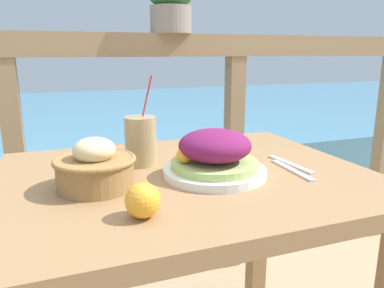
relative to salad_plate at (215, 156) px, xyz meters
name	(u,v)px	position (x,y,z in m)	size (l,w,h in m)	color
patio_table	(187,215)	(-0.06, 0.04, -0.17)	(0.92, 0.73, 0.72)	#997047
railing_fence	(134,113)	(-0.06, 0.68, 0.01)	(2.80, 0.08, 1.09)	#937551
sea_backdrop	(87,131)	(-0.06, 3.18, -0.56)	(12.00, 4.00, 0.43)	teal
salad_plate	(215,156)	(0.00, 0.00, 0.00)	(0.26, 0.26, 0.12)	white
drink_glass	(141,141)	(-0.15, 0.16, 0.02)	(0.09, 0.09, 0.24)	tan
bread_basket	(95,167)	(-0.29, 0.01, 0.00)	(0.18, 0.18, 0.12)	olive
fork	(292,170)	(0.20, -0.04, -0.05)	(0.02, 0.18, 0.00)	silver
knife	(290,164)	(0.23, 0.01, -0.05)	(0.03, 0.18, 0.00)	silver
orange_near_basket	(143,200)	(-0.22, -0.18, -0.02)	(0.07, 0.07, 0.07)	#F9A328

